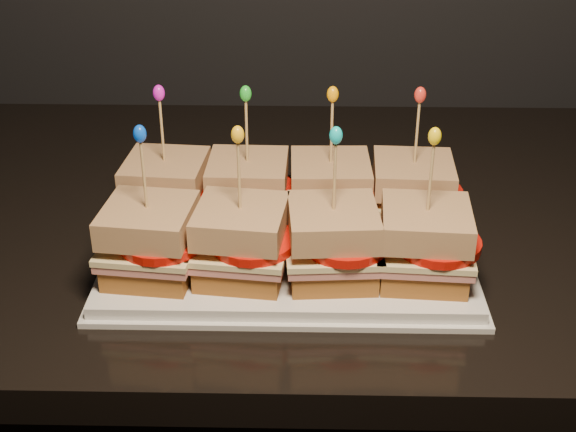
{
  "coord_description": "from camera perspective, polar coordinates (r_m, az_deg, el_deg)",
  "views": [
    {
      "loc": [
        0.77,
        0.83,
        1.4
      ],
      "look_at": [
        0.75,
        1.55,
        1.0
      ],
      "focal_mm": 50.0,
      "sensor_mm": 36.0,
      "label": 1
    }
  ],
  "objects": [
    {
      "name": "sandwich_3_bread_bot",
      "position": [
        0.88,
        8.68,
        0.1
      ],
      "size": [
        0.09,
        0.09,
        0.02
      ],
      "primitive_type": "cube",
      "rotation": [
        0.0,
        0.0,
        -0.05
      ],
      "color": "brown",
      "rests_on": "platter"
    },
    {
      "name": "sandwich_0_ham",
      "position": [
        0.88,
        -8.56,
        1.15
      ],
      "size": [
        0.1,
        0.09,
        0.01
      ],
      "primitive_type": "cube",
      "rotation": [
        0.0,
        0.0,
        -0.08
      ],
      "color": "#C56D62",
      "rests_on": "sandwich_0_bread_bot"
    },
    {
      "name": "sandwich_2_bread_bot",
      "position": [
        0.88,
        2.96,
        0.16
      ],
      "size": [
        0.08,
        0.08,
        0.02
      ],
      "primitive_type": "cube",
      "rotation": [
        0.0,
        0.0,
        0.02
      ],
      "color": "brown",
      "rests_on": "platter"
    },
    {
      "name": "sandwich_7_bread_bot",
      "position": [
        0.79,
        9.52,
        -3.56
      ],
      "size": [
        0.09,
        0.09,
        0.02
      ],
      "primitive_type": "cube",
      "rotation": [
        0.0,
        0.0,
        -0.07
      ],
      "color": "brown",
      "rests_on": "platter"
    },
    {
      "name": "sandwich_3_pick",
      "position": [
        0.84,
        9.14,
        5.63
      ],
      "size": [
        0.0,
        0.0,
        0.09
      ],
      "primitive_type": "cylinder",
      "color": "tan",
      "rests_on": "sandwich_3_bread_top"
    },
    {
      "name": "sandwich_7_cheese",
      "position": [
        0.78,
        9.66,
        -2.18
      ],
      "size": [
        0.1,
        0.09,
        0.01
      ],
      "primitive_type": "cube",
      "rotation": [
        0.0,
        0.0,
        -0.07
      ],
      "color": "beige",
      "rests_on": "sandwich_7_ham"
    },
    {
      "name": "sandwich_4_tomato",
      "position": [
        0.78,
        -9.01,
        -1.73
      ],
      "size": [
        0.08,
        0.08,
        0.01
      ],
      "primitive_type": "cylinder",
      "color": "red",
      "rests_on": "sandwich_4_cheese"
    },
    {
      "name": "sandwich_3_cheese",
      "position": [
        0.87,
        8.79,
        1.39
      ],
      "size": [
        0.1,
        0.09,
        0.01
      ],
      "primitive_type": "cube",
      "rotation": [
        0.0,
        0.0,
        -0.05
      ],
      "color": "beige",
      "rests_on": "sandwich_3_ham"
    },
    {
      "name": "sandwich_4_bread_top",
      "position": [
        0.77,
        -9.92,
        -0.3
      ],
      "size": [
        0.09,
        0.09,
        0.03
      ],
      "primitive_type": "cube",
      "rotation": [
        0.0,
        0.0,
        -0.11
      ],
      "color": "maroon",
      "rests_on": "sandwich_4_tomato"
    },
    {
      "name": "sandwich_1_pick",
      "position": [
        0.84,
        -2.96,
        5.8
      ],
      "size": [
        0.0,
        0.0,
        0.09
      ],
      "primitive_type": "cylinder",
      "color": "tan",
      "rests_on": "sandwich_1_bread_top"
    },
    {
      "name": "sandwich_2_frill",
      "position": [
        0.82,
        3.2,
        8.65
      ],
      "size": [
        0.01,
        0.01,
        0.02
      ],
      "primitive_type": "ellipsoid",
      "color": "#F99B05",
      "rests_on": "sandwich_2_pick"
    },
    {
      "name": "sandwich_1_bread_bot",
      "position": [
        0.88,
        -2.8,
        0.22
      ],
      "size": [
        0.08,
        0.08,
        0.02
      ],
      "primitive_type": "cube",
      "rotation": [
        0.0,
        0.0,
        -0.02
      ],
      "color": "brown",
      "rests_on": "platter"
    },
    {
      "name": "sandwich_0_bread_bot",
      "position": [
        0.89,
        -8.49,
        0.28
      ],
      "size": [
        0.09,
        0.09,
        0.02
      ],
      "primitive_type": "cube",
      "rotation": [
        0.0,
        0.0,
        -0.08
      ],
      "color": "brown",
      "rests_on": "platter"
    },
    {
      "name": "sandwich_3_bread_top",
      "position": [
        0.86,
        8.91,
        2.93
      ],
      "size": [
        0.09,
        0.09,
        0.03
      ],
      "primitive_type": "cube",
      "rotation": [
        0.0,
        0.0,
        -0.05
      ],
      "color": "maroon",
      "rests_on": "sandwich_3_tomato"
    },
    {
      "name": "sandwich_4_ham",
      "position": [
        0.79,
        -9.71,
        -2.4
      ],
      "size": [
        0.1,
        0.1,
        0.01
      ],
      "primitive_type": "cube",
      "rotation": [
        0.0,
        0.0,
        -0.11
      ],
      "color": "#C56D62",
      "rests_on": "sandwich_4_bread_bot"
    },
    {
      "name": "sandwich_6_bread_bot",
      "position": [
        0.78,
        3.14,
        -3.53
      ],
      "size": [
        0.09,
        0.09,
        0.02
      ],
      "primitive_type": "cube",
      "rotation": [
        0.0,
        0.0,
        0.07
      ],
      "color": "brown",
      "rests_on": "platter"
    },
    {
      "name": "sandwich_2_ham",
      "position": [
        0.87,
        2.98,
        1.05
      ],
      "size": [
        0.09,
        0.09,
        0.01
      ],
      "primitive_type": "cube",
      "rotation": [
        0.0,
        0.0,
        0.02
      ],
      "color": "#C56D62",
      "rests_on": "sandwich_2_bread_bot"
    },
    {
      "name": "sandwich_5_bread_bot",
      "position": [
        0.79,
        -3.3,
        -3.46
      ],
      "size": [
        0.09,
        0.09,
        0.02
      ],
      "primitive_type": "cube",
      "rotation": [
        0.0,
        0.0,
        -0.12
      ],
      "color": "brown",
      "rests_on": "platter"
    },
    {
      "name": "sandwich_7_pick",
      "position": [
        0.75,
        10.09,
        2.44
      ],
      "size": [
        0.0,
        0.0,
        0.09
      ],
      "primitive_type": "cylinder",
      "color": "tan",
      "rests_on": "sandwich_7_bread_top"
    },
    {
      "name": "sandwich_1_ham",
      "position": [
        0.87,
        -2.83,
        1.11
      ],
      "size": [
        0.09,
        0.09,
        0.01
      ],
      "primitive_type": "cube",
      "rotation": [
        0.0,
        0.0,
        -0.02
      ],
      "color": "#C56D62",
      "rests_on": "sandwich_1_bread_bot"
    },
    {
      "name": "sandwich_0_frill",
      "position": [
        0.83,
        -9.17,
        8.64
      ],
      "size": [
        0.01,
        0.01,
        0.02
      ],
      "primitive_type": "ellipsoid",
      "color": "#D515C5",
      "rests_on": "sandwich_0_pick"
    },
    {
      "name": "platter",
      "position": [
        0.84,
        0.0,
        -2.75
      ],
      "size": [
        0.37,
        0.23,
        0.02
      ],
      "primitive_type": "cube",
      "color": "white",
      "rests_on": "granite_slab"
    },
    {
      "name": "sandwich_2_bread_top",
      "position": [
        0.85,
        3.04,
        3.02
      ],
      "size": [
        0.09,
        0.09,
        0.03
      ],
      "primitive_type": "cube",
      "rotation": [
        0.0,
        0.0,
        0.02
      ],
      "color": "maroon",
      "rests_on": "sandwich_2_tomato"
    },
    {
      "name": "sandwich_4_cheese",
      "position": [
        0.79,
        -9.76,
        -1.97
      ],
      "size": [
        0.1,
        0.1,
        0.01
      ],
      "primitive_type": "cube",
      "rotation": [
        0.0,
        0.0,
        -0.11
      ],
      "color": "beige",
      "rests_on": "sandwich_4_ham"
    },
    {
      "name": "sandwich_4_bread_bot",
      "position": [
        0.8,
        -9.62,
        -3.34
      ],
      "size": [
        0.09,
        0.09,
        0.02
      ],
      "primitive_type": "cube",
      "rotation": [
        0.0,
        0.0,
        -0.11
      ],
      "color": "brown",
      "rests_on": "platter"
    },
    {
      "name": "sandwich_6_cheese",
      "position": [
        0.77,
        3.18,
        -2.13
      ],
      "size": [
        0.1,
        0.09,
        0.01
      ],
      "primitive_type": "cube",
      "rotation": [
        0.0,
        0.0,
        0.07
      ],
      "color": "beige",
      "rests_on": "sandwich_6_ham"
    },
    {
      "name": "sandwich_0_tomato",
      "position": [
        0.87,
        -7.91,
        1.81
      ],
      "size": [
        0.08,
        0.08,
        0.01
      ],
      "primitive_type": "cylinder",
      "color": "red",
      "rests_on": "sandwich_0_cheese"
    },
    {
      "name": "sandwich_1_cheese",
      "position": [
        0.87,
        -2.84,
        1.52
      ],
      "size": [
        0.09,
        0.09,
        0.01
      ],
      "primitive_type": "cube",
      "rotation": [
        0.0,
        0.0,
        -0.02
      ],
      "color": "beige",
      "rests_on": "sandwich_1_ham"
    },
    {
      "name": "sandwich_1_bread_top",
      "position": [
        0.85,
        -2.88,
        3.08
      ],
      "size": [
        0.09,
        0.09,
        0.03
      ],
      "primitive_type": "cube",
      "rotation": [
        0.0,
        0.0,
        -0.02
      ],
      "color": "maroon",
      "rests_on": "sandwich_1_tomato"
    },
    {
      "name": "sandwich_6_frill",
      "position": [
        0.72,
        3.43,
        5.75
      ],
      "size": [
        0.01,
        0.01,
        0.02
      ],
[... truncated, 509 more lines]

